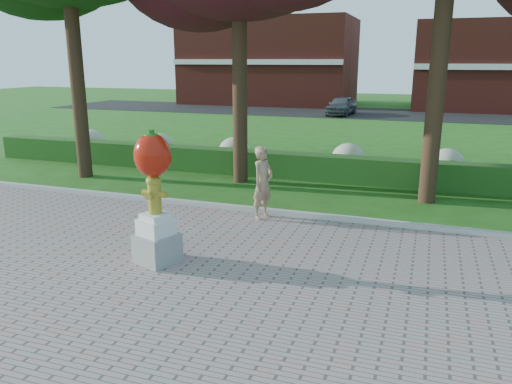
{
  "coord_description": "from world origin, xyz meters",
  "views": [
    {
      "loc": [
        3.41,
        -8.08,
        3.66
      ],
      "look_at": [
        0.25,
        1.0,
        1.11
      ],
      "focal_mm": 35.0,
      "sensor_mm": 36.0,
      "label": 1
    }
  ],
  "objects": [
    {
      "name": "ground",
      "position": [
        0.0,
        0.0,
        0.0
      ],
      "size": [
        100.0,
        100.0,
        0.0
      ],
      "primitive_type": "plane",
      "color": "#235014",
      "rests_on": "ground"
    },
    {
      "name": "curb",
      "position": [
        0.0,
        3.0,
        0.07
      ],
      "size": [
        40.0,
        0.18,
        0.15
      ],
      "primitive_type": "cube",
      "color": "#ADADA5",
      "rests_on": "ground"
    },
    {
      "name": "lawn_hedge",
      "position": [
        0.0,
        7.0,
        0.4
      ],
      "size": [
        24.0,
        0.7,
        0.8
      ],
      "primitive_type": "cube",
      "color": "#124015",
      "rests_on": "ground"
    },
    {
      "name": "hydrangea_row",
      "position": [
        0.57,
        8.0,
        0.55
      ],
      "size": [
        20.1,
        1.1,
        0.99
      ],
      "color": "#AAB68B",
      "rests_on": "ground"
    },
    {
      "name": "street",
      "position": [
        0.0,
        28.0,
        0.01
      ],
      "size": [
        50.0,
        8.0,
        0.02
      ],
      "primitive_type": "cube",
      "color": "black",
      "rests_on": "ground"
    },
    {
      "name": "building_left",
      "position": [
        -10.0,
        34.0,
        3.5
      ],
      "size": [
        14.0,
        8.0,
        7.0
      ],
      "primitive_type": "cube",
      "color": "maroon",
      "rests_on": "ground"
    },
    {
      "name": "building_right",
      "position": [
        8.0,
        34.0,
        3.2
      ],
      "size": [
        12.0,
        8.0,
        6.4
      ],
      "primitive_type": "cube",
      "color": "maroon",
      "rests_on": "ground"
    },
    {
      "name": "hydrant_sculpture",
      "position": [
        -1.13,
        -0.56,
        1.34
      ],
      "size": [
        0.85,
        0.85,
        2.45
      ],
      "rotation": [
        0.0,
        0.0,
        -0.35
      ],
      "color": "gray",
      "rests_on": "walkway"
    },
    {
      "name": "woman",
      "position": [
        -0.14,
        2.6,
        0.9
      ],
      "size": [
        0.59,
        0.72,
        1.71
      ],
      "primitive_type": "imported",
      "rotation": [
        0.0,
        0.0,
        1.25
      ],
      "color": "#A07B5B",
      "rests_on": "walkway"
    },
    {
      "name": "parked_car",
      "position": [
        -2.37,
        26.18,
        0.66
      ],
      "size": [
        1.83,
        3.86,
        1.27
      ],
      "primitive_type": "imported",
      "rotation": [
        0.0,
        0.0,
        -0.09
      ],
      "color": "#45494D",
      "rests_on": "street"
    }
  ]
}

